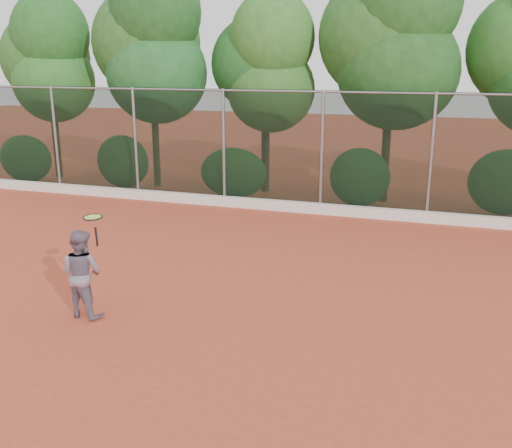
% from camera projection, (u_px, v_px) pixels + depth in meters
% --- Properties ---
extents(ground, '(80.00, 80.00, 0.00)m').
position_uv_depth(ground, '(239.00, 304.00, 10.34)').
color(ground, '#BC462C').
rests_on(ground, ground).
extents(concrete_curb, '(24.00, 0.20, 0.30)m').
position_uv_depth(concrete_curb, '(319.00, 209.00, 16.53)').
color(concrete_curb, silver).
rests_on(concrete_curb, ground).
extents(tennis_player, '(0.81, 0.66, 1.54)m').
position_uv_depth(tennis_player, '(82.00, 273.00, 9.70)').
color(tennis_player, slate).
rests_on(tennis_player, ground).
extents(chainlink_fence, '(24.09, 0.09, 3.50)m').
position_uv_depth(chainlink_fence, '(322.00, 149.00, 16.23)').
color(chainlink_fence, black).
rests_on(chainlink_fence, ground).
extents(foliage_backdrop, '(23.70, 3.63, 7.55)m').
position_uv_depth(foliage_backdrop, '(320.00, 57.00, 17.51)').
color(foliage_backdrop, '#402C18').
rests_on(foliage_backdrop, ground).
extents(tennis_racket, '(0.38, 0.38, 0.54)m').
position_uv_depth(tennis_racket, '(93.00, 219.00, 9.29)').
color(tennis_racket, black).
rests_on(tennis_racket, ground).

